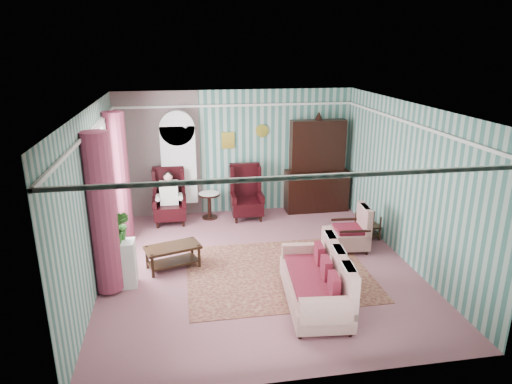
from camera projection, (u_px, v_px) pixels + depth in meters
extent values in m
plane|color=#884F55|center=(258.00, 266.00, 8.34)|extent=(6.00, 6.00, 0.00)
cube|color=#38655B|center=(237.00, 152.00, 10.71)|extent=(5.50, 0.02, 2.90)
cube|color=#38655B|center=(305.00, 272.00, 5.08)|extent=(5.50, 0.02, 2.90)
cube|color=#38655B|center=(93.00, 200.00, 7.46)|extent=(0.02, 6.00, 2.90)
cube|color=#38655B|center=(406.00, 183.00, 8.33)|extent=(0.02, 6.00, 2.90)
cube|color=white|center=(259.00, 107.00, 7.45)|extent=(5.50, 6.00, 0.02)
cube|color=#924A63|center=(158.00, 155.00, 10.41)|extent=(1.90, 0.01, 2.90)
cube|color=silver|center=(259.00, 128.00, 7.55)|extent=(5.50, 6.00, 0.05)
cube|color=white|center=(100.00, 183.00, 7.99)|extent=(0.04, 1.50, 1.90)
cylinder|color=brown|center=(102.00, 214.00, 7.10)|extent=(0.44, 0.44, 2.60)
cylinder|color=brown|center=(118.00, 177.00, 9.07)|extent=(0.44, 0.44, 2.60)
cube|color=gold|center=(228.00, 140.00, 10.55)|extent=(0.30, 0.03, 0.38)
cube|color=silver|center=(179.00, 170.00, 10.45)|extent=(0.80, 0.28, 2.24)
cube|color=black|center=(317.00, 163.00, 10.83)|extent=(1.50, 0.56, 2.36)
cube|color=black|center=(169.00, 197.00, 10.19)|extent=(0.76, 0.80, 1.25)
cube|color=black|center=(247.00, 193.00, 10.47)|extent=(0.76, 0.80, 1.25)
cylinder|color=black|center=(209.00, 206.00, 10.58)|extent=(0.50, 0.50, 0.60)
cube|color=black|center=(368.00, 226.00, 9.50)|extent=(0.45, 0.38, 0.54)
cube|color=white|center=(119.00, 264.00, 7.56)|extent=(0.55, 0.35, 0.80)
cube|color=#541D1C|center=(278.00, 272.00, 8.11)|extent=(3.20, 2.60, 0.01)
cube|color=#B9AA90|center=(315.00, 274.00, 6.96)|extent=(1.25, 1.99, 1.08)
cube|color=#B5AC8C|center=(350.00, 228.00, 8.92)|extent=(0.91, 0.80, 0.91)
cube|color=black|center=(173.00, 257.00, 8.23)|extent=(1.07, 0.75, 0.43)
imported|color=#29571B|center=(115.00, 230.00, 7.31)|extent=(0.50, 0.46, 0.47)
imported|color=#204917|center=(121.00, 225.00, 7.46)|extent=(0.34, 0.32, 0.50)
imported|color=#19511D|center=(116.00, 230.00, 7.46)|extent=(0.26, 0.26, 0.35)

